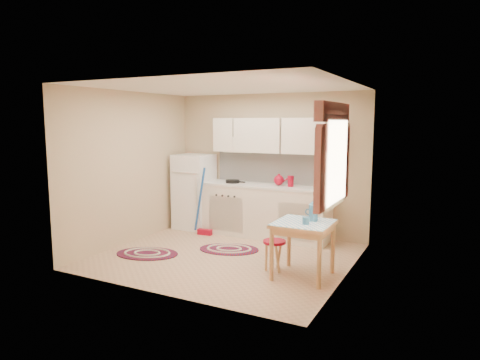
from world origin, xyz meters
name	(u,v)px	position (x,y,z in m)	size (l,w,h in m)	color
room_shell	(242,150)	(0.16, 0.24, 1.60)	(3.64, 3.60, 2.52)	tan
fridge	(194,192)	(-1.38, 1.25, 0.70)	(0.65, 0.60, 1.40)	white
broom	(204,202)	(-0.93, 0.90, 0.60)	(0.28, 0.12, 1.20)	#1B53AB
base_cabinets	(265,212)	(0.07, 1.30, 0.44)	(2.25, 0.60, 0.88)	white
countertop	(265,186)	(0.07, 1.30, 0.90)	(2.27, 0.62, 0.04)	silver
frying_pan	(233,181)	(-0.55, 1.25, 0.94)	(0.25, 0.25, 0.05)	black
red_kettle	(279,180)	(0.32, 1.30, 1.02)	(0.19, 0.17, 0.19)	maroon
red_canister	(291,182)	(0.53, 1.30, 1.00)	(0.10, 0.10, 0.16)	maroon
table	(303,250)	(1.30, -0.28, 0.36)	(0.72, 0.72, 0.72)	tan
stool	(274,256)	(0.89, -0.25, 0.21)	(0.31, 0.31, 0.42)	maroon
coffee_pot	(313,210)	(1.39, -0.16, 0.87)	(0.15, 0.13, 0.30)	teal
mug	(306,221)	(1.37, -0.38, 0.77)	(0.09, 0.09, 0.10)	teal
rug_center	(229,249)	(-0.11, 0.31, 0.01)	(0.94, 0.63, 0.02)	maroon
rug_left	(147,254)	(-1.12, -0.46, 0.01)	(0.96, 0.64, 0.02)	maroon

